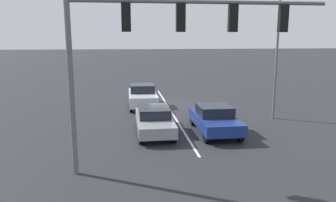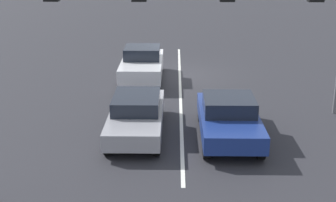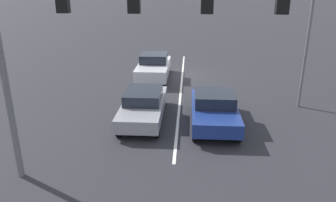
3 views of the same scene
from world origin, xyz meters
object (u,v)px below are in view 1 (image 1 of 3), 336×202
traffic_signal_gantry (162,36)px  car_silver_midlane_second (142,96)px  car_gray_midlane_front (154,120)px  street_lamp_left_shoulder (275,44)px  car_navy_leftlane_front (215,119)px

traffic_signal_gantry → car_silver_midlane_second: bearing=-89.2°
car_gray_midlane_front → traffic_signal_gantry: (0.10, 4.85, 4.22)m
traffic_signal_gantry → car_gray_midlane_front: bearing=-91.2°
car_silver_midlane_second → street_lamp_left_shoulder: bearing=148.8°
car_gray_midlane_front → car_silver_midlane_second: 6.64m
car_navy_leftlane_front → car_gray_midlane_front: size_ratio=0.94×
car_gray_midlane_front → traffic_signal_gantry: size_ratio=0.50×
street_lamp_left_shoulder → car_navy_leftlane_front: bearing=30.7°
car_navy_leftlane_front → traffic_signal_gantry: traffic_signal_gantry is taller
car_navy_leftlane_front → street_lamp_left_shoulder: size_ratio=0.55×
car_silver_midlane_second → traffic_signal_gantry: size_ratio=0.49×
traffic_signal_gantry → street_lamp_left_shoulder: bearing=-136.8°
car_navy_leftlane_front → traffic_signal_gantry: (3.21, 4.44, 4.17)m
car_navy_leftlane_front → car_silver_midlane_second: 7.81m
car_silver_midlane_second → traffic_signal_gantry: bearing=90.8°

